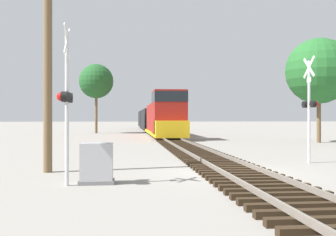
% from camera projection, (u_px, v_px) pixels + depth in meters
% --- Properties ---
extents(ground_plane, '(400.00, 400.00, 0.00)m').
position_uv_depth(ground_plane, '(233.00, 173.00, 14.15)').
color(ground_plane, gray).
extents(rail_track_bed, '(2.60, 160.00, 0.31)m').
position_uv_depth(rail_track_bed, '(233.00, 169.00, 14.15)').
color(rail_track_bed, black).
rests_on(rail_track_bed, ground).
extents(freight_train, '(2.92, 52.75, 4.46)m').
position_uv_depth(freight_train, '(153.00, 119.00, 57.23)').
color(freight_train, maroon).
rests_on(freight_train, ground).
extents(crossing_signal_near, '(0.35, 1.00, 4.71)m').
position_uv_depth(crossing_signal_near, '(66.00, 98.00, 11.51)').
color(crossing_signal_near, silver).
rests_on(crossing_signal_near, ground).
extents(crossing_signal_far, '(0.37, 1.01, 4.70)m').
position_uv_depth(crossing_signal_far, '(310.00, 105.00, 17.38)').
color(crossing_signal_far, silver).
rests_on(crossing_signal_far, ground).
extents(relay_cabinet, '(1.06, 0.68, 1.23)m').
position_uv_depth(relay_cabinet, '(97.00, 164.00, 11.88)').
color(relay_cabinet, slate).
rests_on(relay_cabinet, ground).
extents(utility_pole, '(1.80, 0.32, 8.04)m').
position_uv_depth(utility_pole, '(48.00, 60.00, 14.38)').
color(utility_pole, brown).
rests_on(utility_pole, ground).
extents(tree_far_right, '(5.29, 5.29, 8.43)m').
position_uv_depth(tree_far_right, '(319.00, 71.00, 31.62)').
color(tree_far_right, brown).
rests_on(tree_far_right, ground).
extents(tree_mid_background, '(4.47, 4.47, 9.02)m').
position_uv_depth(tree_mid_background, '(96.00, 81.00, 51.09)').
color(tree_mid_background, brown).
rests_on(tree_mid_background, ground).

